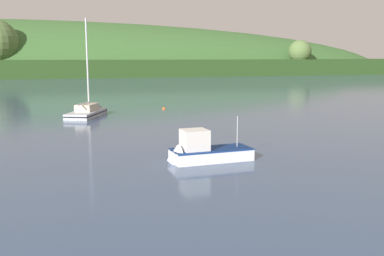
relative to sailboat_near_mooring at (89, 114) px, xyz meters
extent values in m
cube|color=#27431B|center=(-18.33, 116.47, 2.69)|extent=(433.22, 91.15, 5.68)
ellipsoid|color=#38602D|center=(-35.94, 134.47, -0.15)|extent=(348.85, 99.27, 42.17)
sphere|color=#56703D|center=(78.76, 115.46, 8.71)|extent=(9.07, 9.07, 9.07)
cube|color=#ADB2BC|center=(-0.29, -0.88, -0.18)|extent=(4.65, 7.39, 1.33)
cone|color=#ADB2BC|center=(0.79, 2.41, -0.18)|extent=(2.93, 2.43, 2.52)
cube|color=black|center=(-0.29, -0.88, 0.20)|extent=(4.68, 7.40, 0.13)
cube|color=#BCB299|center=(-0.23, -0.71, 0.87)|extent=(2.67, 3.52, 0.78)
cylinder|color=silver|center=(-0.02, -0.06, 5.64)|extent=(0.18, 0.18, 10.32)
cylinder|color=silver|center=(-0.59, -1.78, 1.41)|extent=(1.27, 3.50, 0.15)
cube|color=white|center=(8.54, -24.54, 0.11)|extent=(5.48, 2.88, 1.07)
cone|color=white|center=(5.97, -24.95, 0.11)|extent=(1.10, 1.98, 1.87)
cube|color=navy|center=(8.54, -24.54, 0.60)|extent=(5.49, 2.92, 0.08)
cube|color=silver|center=(7.40, -24.73, 1.30)|extent=(1.84, 1.74, 1.31)
cube|color=#192833|center=(6.65, -24.84, 1.50)|extent=(0.26, 1.32, 0.73)
cylinder|color=#B2B2B7|center=(10.38, -24.25, 1.66)|extent=(0.06, 0.06, 2.03)
sphere|color=#EA5B19|center=(9.27, 4.69, -0.15)|extent=(0.45, 0.45, 0.45)
cylinder|color=black|center=(9.27, 4.69, 0.11)|extent=(0.04, 0.04, 0.08)
camera|label=1|loc=(1.89, -51.89, 6.54)|focal=41.32mm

